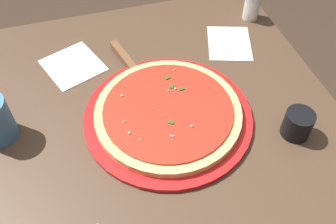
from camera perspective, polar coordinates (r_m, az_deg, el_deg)
restaurant_table at (r=0.94m, az=-2.64°, el=-6.90°), size 0.84×0.84×0.76m
serving_plate at (r=0.81m, az=-0.00°, el=-0.68°), size 0.37×0.37×0.01m
pizza at (r=0.80m, az=-0.00°, el=0.01°), size 0.32×0.32×0.02m
pizza_server at (r=0.91m, az=-5.58°, el=6.88°), size 0.22×0.10×0.01m
cup_small_sauce at (r=0.81m, az=19.32°, el=-1.75°), size 0.06×0.06×0.06m
napkin_folded_right at (r=0.96m, az=-14.42°, el=6.99°), size 0.17×0.17×0.00m
napkin_loose_left at (r=1.01m, az=9.41°, el=10.41°), size 0.17×0.15×0.00m
parmesan_shaker at (r=1.09m, az=12.79°, el=15.61°), size 0.05×0.05×0.07m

